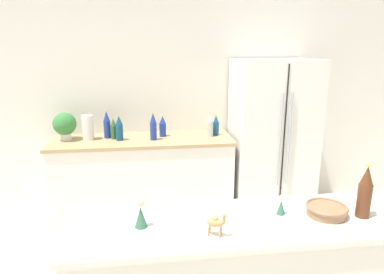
# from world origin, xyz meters

# --- Properties ---
(wall_back) EXTENTS (8.00, 0.06, 2.55)m
(wall_back) POSITION_xyz_m (0.00, 2.73, 1.27)
(wall_back) COLOR white
(wall_back) RESTS_ON ground_plane
(back_counter) EXTENTS (1.94, 0.63, 0.93)m
(back_counter) POSITION_xyz_m (-0.35, 2.40, 0.46)
(back_counter) COLOR white
(back_counter) RESTS_ON ground_plane
(refrigerator) EXTENTS (0.85, 0.71, 1.76)m
(refrigerator) POSITION_xyz_m (1.08, 2.34, 0.88)
(refrigerator) COLOR white
(refrigerator) RESTS_ON ground_plane
(potted_plant) EXTENTS (0.24, 0.24, 0.30)m
(potted_plant) POSITION_xyz_m (-1.16, 2.45, 1.09)
(potted_plant) COLOR silver
(potted_plant) RESTS_ON back_counter
(paper_towel_roll) EXTENTS (0.12, 0.12, 0.26)m
(paper_towel_roll) POSITION_xyz_m (-0.92, 2.43, 1.06)
(paper_towel_roll) COLOR white
(paper_towel_roll) RESTS_ON back_counter
(back_bottle_0) EXTENTS (0.07, 0.07, 0.23)m
(back_bottle_0) POSITION_xyz_m (0.47, 2.45, 1.04)
(back_bottle_0) COLOR navy
(back_bottle_0) RESTS_ON back_counter
(back_bottle_1) EXTENTS (0.07, 0.07, 0.30)m
(back_bottle_1) POSITION_xyz_m (-0.73, 2.48, 1.07)
(back_bottle_1) COLOR navy
(back_bottle_1) RESTS_ON back_counter
(back_bottle_2) EXTENTS (0.08, 0.08, 0.23)m
(back_bottle_2) POSITION_xyz_m (-0.13, 2.47, 1.04)
(back_bottle_2) COLOR navy
(back_bottle_2) RESTS_ON back_counter
(back_bottle_3) EXTENTS (0.07, 0.07, 0.30)m
(back_bottle_3) POSITION_xyz_m (-0.23, 2.33, 1.07)
(back_bottle_3) COLOR navy
(back_bottle_3) RESTS_ON back_counter
(back_bottle_4) EXTENTS (0.08, 0.08, 0.27)m
(back_bottle_4) POSITION_xyz_m (-0.59, 2.37, 1.05)
(back_bottle_4) COLOR navy
(back_bottle_4) RESTS_ON back_counter
(back_bottle_5) EXTENTS (0.06, 0.06, 0.23)m
(back_bottle_5) POSITION_xyz_m (-0.65, 2.43, 1.04)
(back_bottle_5) COLOR #2D6033
(back_bottle_5) RESTS_ON back_counter
(back_bottle_6) EXTENTS (0.06, 0.06, 0.27)m
(back_bottle_6) POSITION_xyz_m (0.39, 2.39, 1.06)
(back_bottle_6) COLOR #B2B7BC
(back_bottle_6) RESTS_ON back_counter
(wine_bottle) EXTENTS (0.08, 0.08, 0.31)m
(wine_bottle) POSITION_xyz_m (0.93, 0.45, 1.08)
(wine_bottle) COLOR #562D19
(wine_bottle) RESTS_ON bar_counter
(fruit_bowl) EXTENTS (0.24, 0.24, 0.06)m
(fruit_bowl) POSITION_xyz_m (0.73, 0.50, 0.97)
(fruit_bowl) COLOR #8C6647
(fruit_bowl) RESTS_ON bar_counter
(camel_figurine) EXTENTS (0.11, 0.08, 0.14)m
(camel_figurine) POSITION_xyz_m (0.04, 0.36, 1.01)
(camel_figurine) COLOR tan
(camel_figurine) RESTS_ON bar_counter
(wise_man_figurine_blue) EXTENTS (0.07, 0.07, 0.17)m
(wise_man_figurine_blue) POSITION_xyz_m (-0.34, 0.50, 1.00)
(wise_man_figurine_blue) COLOR #33664C
(wise_man_figurine_blue) RESTS_ON bar_counter
(wise_man_figurine_crimson) EXTENTS (0.05, 0.05, 0.12)m
(wise_man_figurine_crimson) POSITION_xyz_m (0.47, 0.54, 0.98)
(wise_man_figurine_crimson) COLOR #33664C
(wise_man_figurine_crimson) RESTS_ON bar_counter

